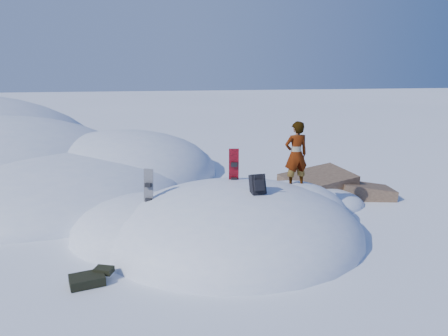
{
  "coord_description": "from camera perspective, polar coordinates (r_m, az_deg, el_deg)",
  "views": [
    {
      "loc": [
        -1.98,
        -10.78,
        4.65
      ],
      "look_at": [
        -0.25,
        0.3,
        1.89
      ],
      "focal_mm": 35.0,
      "sensor_mm": 36.0,
      "label": 1
    }
  ],
  "objects": [
    {
      "name": "person",
      "position": [
        12.46,
        9.39,
        1.72
      ],
      "size": [
        0.75,
        0.55,
        1.9
      ],
      "primitive_type": "imported",
      "rotation": [
        0.0,
        0.0,
        3.28
      ],
      "color": "slate",
      "rests_on": "snow_mound"
    },
    {
      "name": "backpack",
      "position": [
        10.85,
        4.43,
        -2.16
      ],
      "size": [
        0.4,
        0.48,
        0.6
      ],
      "rotation": [
        0.0,
        0.0,
        0.12
      ],
      "color": "black",
      "rests_on": "snow_mound"
    },
    {
      "name": "snow_mound",
      "position": [
        12.09,
        0.39,
        -8.77
      ],
      "size": [
        8.0,
        6.0,
        3.0
      ],
      "color": "silver",
      "rests_on": "ground"
    },
    {
      "name": "snowboard_dark",
      "position": [
        11.45,
        -9.84,
        -3.38
      ],
      "size": [
        0.29,
        0.25,
        1.34
      ],
      "rotation": [
        0.0,
        0.0,
        -0.4
      ],
      "color": "black",
      "rests_on": "snow_mound"
    },
    {
      "name": "ground",
      "position": [
        11.9,
        1.41,
        -9.15
      ],
      "size": [
        120.0,
        120.0,
        0.0
      ],
      "primitive_type": "plane",
      "color": "white",
      "rests_on": "ground"
    },
    {
      "name": "rock_outcrop",
      "position": [
        15.62,
        12.96,
        -3.78
      ],
      "size": [
        4.68,
        4.41,
        1.68
      ],
      "color": "brown",
      "rests_on": "ground"
    },
    {
      "name": "snowboard_red",
      "position": [
        12.0,
        1.29,
        -0.75
      ],
      "size": [
        0.28,
        0.19,
        1.45
      ],
      "rotation": [
        0.0,
        0.0,
        -0.13
      ],
      "color": "red",
      "rests_on": "snow_mound"
    },
    {
      "name": "gear_pile",
      "position": [
        10.04,
        -17.11,
        -13.61
      ],
      "size": [
        0.97,
        0.75,
        0.25
      ],
      "rotation": [
        0.0,
        0.0,
        0.27
      ],
      "color": "black",
      "rests_on": "ground"
    }
  ]
}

